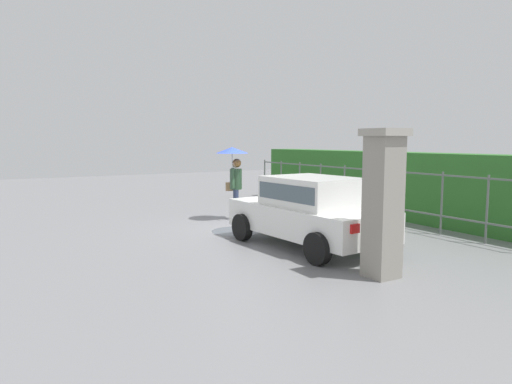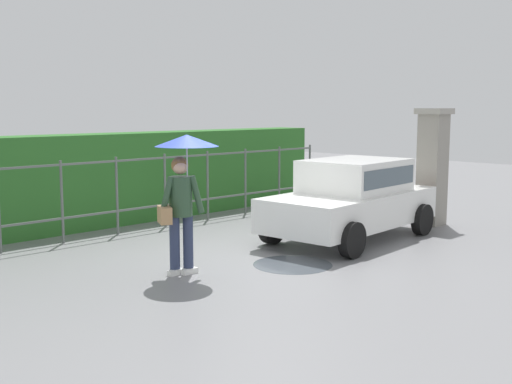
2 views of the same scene
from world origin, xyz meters
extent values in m
plane|color=slate|center=(0.00, 0.00, 0.00)|extent=(40.00, 40.00, 0.00)
cube|color=white|center=(2.41, -0.28, 0.58)|extent=(3.81, 1.90, 0.60)
cube|color=white|center=(2.56, -0.27, 1.18)|extent=(2.00, 1.57, 0.60)
cube|color=#4C5B66|center=(2.56, -0.27, 1.20)|extent=(1.85, 1.58, 0.33)
cylinder|color=black|center=(1.22, -1.20, 0.30)|extent=(0.61, 0.22, 0.60)
cylinder|color=black|center=(1.11, 0.47, 0.30)|extent=(0.61, 0.22, 0.60)
cylinder|color=black|center=(3.72, -1.03, 0.30)|extent=(0.61, 0.22, 0.60)
cylinder|color=black|center=(3.60, 0.65, 0.30)|extent=(0.61, 0.22, 0.60)
cube|color=red|center=(4.31, -0.69, 0.73)|extent=(0.07, 0.20, 0.16)
cube|color=red|center=(4.23, 0.40, 0.73)|extent=(0.07, 0.20, 0.16)
cylinder|color=#2D3856|center=(-1.24, -0.05, 0.43)|extent=(0.15, 0.15, 0.86)
cylinder|color=#2D3856|center=(-1.42, 0.04, 0.43)|extent=(0.15, 0.15, 0.86)
cube|color=white|center=(-1.27, -0.10, 0.04)|extent=(0.26, 0.10, 0.08)
cube|color=white|center=(-1.45, -0.01, 0.04)|extent=(0.26, 0.10, 0.08)
cylinder|color=#2D4C33|center=(-1.33, 0.00, 1.15)|extent=(0.34, 0.34, 0.58)
sphere|color=#DBAD89|center=(-1.33, 0.00, 1.58)|extent=(0.22, 0.22, 0.22)
sphere|color=olive|center=(-1.32, 0.02, 1.60)|extent=(0.25, 0.25, 0.25)
cylinder|color=#2D4C33|center=(-1.17, -0.17, 1.18)|extent=(0.24, 0.18, 0.56)
cylinder|color=#2D4C33|center=(-1.56, 0.02, 1.18)|extent=(0.24, 0.18, 0.56)
cylinder|color=#B2B2B7|center=(-1.30, -0.13, 1.50)|extent=(0.02, 0.02, 0.77)
cone|color=blue|center=(-1.30, -0.13, 1.96)|extent=(0.92, 0.92, 0.17)
cube|color=tan|center=(-1.62, 0.01, 0.91)|extent=(0.30, 0.38, 0.24)
cube|color=gray|center=(4.82, -0.58, 1.15)|extent=(0.48, 0.48, 2.30)
cube|color=#9E998E|center=(4.82, -0.58, 2.36)|extent=(0.60, 0.60, 0.12)
cylinder|color=#59605B|center=(-1.52, 3.19, 0.75)|extent=(0.05, 0.05, 1.50)
cylinder|color=#59605B|center=(-0.38, 3.19, 0.75)|extent=(0.05, 0.05, 1.50)
cylinder|color=#59605B|center=(0.77, 3.19, 0.75)|extent=(0.05, 0.05, 1.50)
cylinder|color=#59605B|center=(1.92, 3.19, 0.75)|extent=(0.05, 0.05, 1.50)
cylinder|color=#59605B|center=(3.06, 3.19, 0.75)|extent=(0.05, 0.05, 1.50)
cylinder|color=#59605B|center=(4.21, 3.19, 0.75)|extent=(0.05, 0.05, 1.50)
cylinder|color=#59605B|center=(5.36, 3.19, 0.75)|extent=(0.05, 0.05, 1.50)
cube|color=#59605B|center=(0.20, 3.19, 1.42)|extent=(10.32, 0.03, 0.04)
cube|color=#59605B|center=(0.20, 3.19, 0.45)|extent=(10.32, 0.03, 0.04)
cube|color=#2D6B28|center=(0.20, 4.25, 0.95)|extent=(11.32, 0.90, 1.90)
cylinder|color=#4C545B|center=(0.22, -0.81, 0.00)|extent=(1.24, 1.24, 0.00)
camera|label=1|loc=(10.11, -6.07, 2.22)|focal=32.20mm
camera|label=2|loc=(-6.94, -7.16, 2.42)|focal=44.07mm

